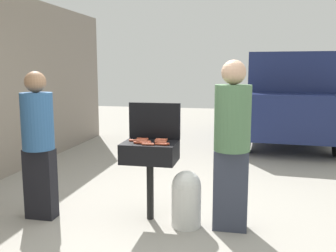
# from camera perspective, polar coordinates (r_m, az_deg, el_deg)

# --- Properties ---
(ground_plane) EXTENTS (24.00, 24.00, 0.00)m
(ground_plane) POSITION_cam_1_polar(r_m,az_deg,el_deg) (4.35, -0.80, -14.28)
(ground_plane) COLOR #9E998E
(bbq_grill) EXTENTS (0.60, 0.44, 0.89)m
(bbq_grill) POSITION_cam_1_polar(r_m,az_deg,el_deg) (4.21, -2.75, -4.36)
(bbq_grill) COLOR black
(bbq_grill) RESTS_ON ground
(grill_lid_open) EXTENTS (0.60, 0.05, 0.42)m
(grill_lid_open) POSITION_cam_1_polar(r_m,az_deg,el_deg) (4.36, -2.05, 0.78)
(grill_lid_open) COLOR black
(grill_lid_open) RESTS_ON bbq_grill
(hot_dog_0) EXTENTS (0.13, 0.04, 0.03)m
(hot_dog_0) POSITION_cam_1_polar(r_m,az_deg,el_deg) (4.17, -3.50, -2.34)
(hot_dog_0) COLOR #B74C33
(hot_dog_0) RESTS_ON bbq_grill
(hot_dog_1) EXTENTS (0.13, 0.04, 0.03)m
(hot_dog_1) POSITION_cam_1_polar(r_m,az_deg,el_deg) (4.24, -1.03, -2.13)
(hot_dog_1) COLOR #AD4228
(hot_dog_1) RESTS_ON bbq_grill
(hot_dog_2) EXTENTS (0.13, 0.03, 0.03)m
(hot_dog_2) POSITION_cam_1_polar(r_m,az_deg,el_deg) (4.11, -3.43, -2.50)
(hot_dog_2) COLOR #C6593D
(hot_dog_2) RESTS_ON bbq_grill
(hot_dog_3) EXTENTS (0.13, 0.04, 0.03)m
(hot_dog_3) POSITION_cam_1_polar(r_m,az_deg,el_deg) (4.24, -4.00, -2.15)
(hot_dog_3) COLOR #B74C33
(hot_dog_3) RESTS_ON bbq_grill
(hot_dog_4) EXTENTS (0.13, 0.04, 0.03)m
(hot_dog_4) POSITION_cam_1_polar(r_m,az_deg,el_deg) (4.23, -5.05, -2.21)
(hot_dog_4) COLOR #C6593D
(hot_dog_4) RESTS_ON bbq_grill
(hot_dog_5) EXTENTS (0.13, 0.04, 0.03)m
(hot_dog_5) POSITION_cam_1_polar(r_m,az_deg,el_deg) (4.10, -4.35, -2.54)
(hot_dog_5) COLOR #AD4228
(hot_dog_5) RESTS_ON bbq_grill
(hot_dog_6) EXTENTS (0.13, 0.03, 0.03)m
(hot_dog_6) POSITION_cam_1_polar(r_m,az_deg,el_deg) (4.02, -3.04, -2.76)
(hot_dog_6) COLOR #C6593D
(hot_dog_6) RESTS_ON bbq_grill
(hot_dog_7) EXTENTS (0.13, 0.03, 0.03)m
(hot_dog_7) POSITION_cam_1_polar(r_m,az_deg,el_deg) (4.01, -1.11, -2.76)
(hot_dog_7) COLOR #AD4228
(hot_dog_7) RESTS_ON bbq_grill
(hot_dog_8) EXTENTS (0.13, 0.03, 0.03)m
(hot_dog_8) POSITION_cam_1_polar(r_m,az_deg,el_deg) (4.22, -1.09, -2.20)
(hot_dog_8) COLOR #B74C33
(hot_dog_8) RESTS_ON bbq_grill
(hot_dog_9) EXTENTS (0.13, 0.04, 0.03)m
(hot_dog_9) POSITION_cam_1_polar(r_m,az_deg,el_deg) (4.04, -0.67, -2.70)
(hot_dog_9) COLOR #B74C33
(hot_dog_9) RESTS_ON bbq_grill
(hot_dog_10) EXTENTS (0.13, 0.03, 0.03)m
(hot_dog_10) POSITION_cam_1_polar(r_m,az_deg,el_deg) (4.27, -0.94, -2.06)
(hot_dog_10) COLOR #C6593D
(hot_dog_10) RESTS_ON bbq_grill
(hot_dog_11) EXTENTS (0.13, 0.03, 0.03)m
(hot_dog_11) POSITION_cam_1_polar(r_m,az_deg,el_deg) (4.14, -1.14, -2.41)
(hot_dog_11) COLOR #C6593D
(hot_dog_11) RESTS_ON bbq_grill
(hot_dog_12) EXTENTS (0.13, 0.03, 0.03)m
(hot_dog_12) POSITION_cam_1_polar(r_m,az_deg,el_deg) (4.32, -3.83, -1.96)
(hot_dog_12) COLOR #AD4228
(hot_dog_12) RESTS_ON bbq_grill
(propane_tank) EXTENTS (0.32, 0.32, 0.62)m
(propane_tank) POSITION_cam_1_polar(r_m,az_deg,el_deg) (4.14, 2.79, -10.76)
(propane_tank) COLOR silver
(propane_tank) RESTS_ON ground
(person_left) EXTENTS (0.35, 0.35, 1.67)m
(person_left) POSITION_cam_1_polar(r_m,az_deg,el_deg) (4.46, -19.01, -2.02)
(person_left) COLOR black
(person_left) RESTS_ON ground
(person_right) EXTENTS (0.38, 0.38, 1.79)m
(person_right) POSITION_cam_1_polar(r_m,az_deg,el_deg) (3.95, 9.65, -2.08)
(person_right) COLOR #333847
(person_right) RESTS_ON ground
(parked_minivan) EXTENTS (2.23, 4.50, 2.02)m
(parked_minivan) POSITION_cam_1_polar(r_m,az_deg,el_deg) (9.26, 17.90, 4.16)
(parked_minivan) COLOR navy
(parked_minivan) RESTS_ON ground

